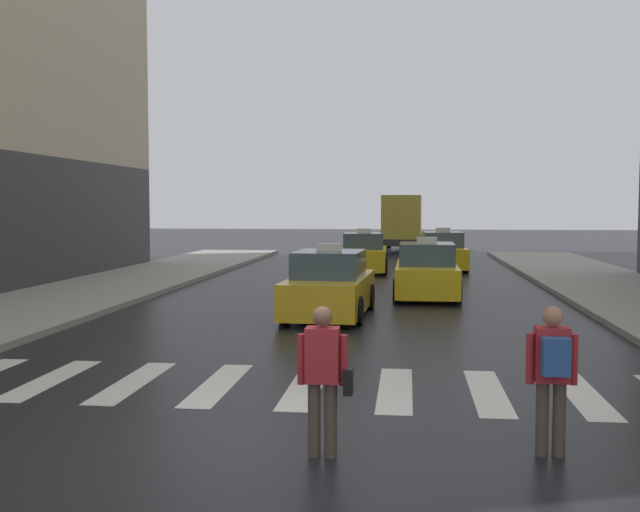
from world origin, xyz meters
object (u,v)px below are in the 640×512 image
(taxi_second, at_px, (426,273))
(taxi_fourth, at_px, (443,253))
(pedestrian_with_backpack, at_px, (552,369))
(pedestrian_with_handbag, at_px, (324,372))
(taxi_third, at_px, (364,254))
(box_truck, at_px, (403,221))
(taxi_lead, at_px, (330,287))

(taxi_second, distance_m, taxi_fourth, 9.92)
(pedestrian_with_backpack, xyz_separation_m, pedestrian_with_handbag, (-2.45, -0.28, -0.04))
(taxi_third, relative_size, box_truck, 0.60)
(taxi_fourth, bearing_deg, pedestrian_with_handbag, -95.55)
(taxi_lead, height_order, taxi_second, same)
(taxi_second, height_order, pedestrian_with_handbag, taxi_second)
(taxi_lead, distance_m, pedestrian_with_handbag, 10.49)
(taxi_lead, bearing_deg, box_truck, 86.62)
(taxi_third, relative_size, pedestrian_with_handbag, 2.77)
(taxi_third, bearing_deg, taxi_fourth, 25.41)
(taxi_second, xyz_separation_m, box_truck, (-0.88, 23.01, 1.13))
(taxi_second, distance_m, pedestrian_with_backpack, 14.44)
(box_truck, height_order, pedestrian_with_handbag, box_truck)
(taxi_lead, height_order, pedestrian_with_handbag, taxi_lead)
(pedestrian_with_handbag, bearing_deg, box_truck, 89.11)
(taxi_second, distance_m, box_truck, 23.05)
(taxi_lead, relative_size, taxi_fourth, 1.00)
(taxi_second, height_order, taxi_fourth, same)
(taxi_lead, relative_size, taxi_third, 1.01)
(taxi_second, bearing_deg, taxi_fourth, 84.65)
(taxi_second, bearing_deg, pedestrian_with_handbag, -95.69)
(taxi_fourth, bearing_deg, taxi_lead, -103.59)
(taxi_lead, height_order, taxi_third, same)
(taxi_fourth, xyz_separation_m, pedestrian_with_backpack, (0.07, -24.27, 0.25))
(taxi_fourth, height_order, box_truck, box_truck)
(taxi_lead, relative_size, taxi_second, 1.01)
(taxi_fourth, relative_size, pedestrian_with_backpack, 2.79)
(taxi_lead, relative_size, pedestrian_with_backpack, 2.80)
(taxi_lead, height_order, box_truck, box_truck)
(taxi_third, distance_m, taxi_fourth, 3.64)
(taxi_lead, distance_m, pedestrian_with_backpack, 10.74)
(pedestrian_with_backpack, height_order, pedestrian_with_handbag, same)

